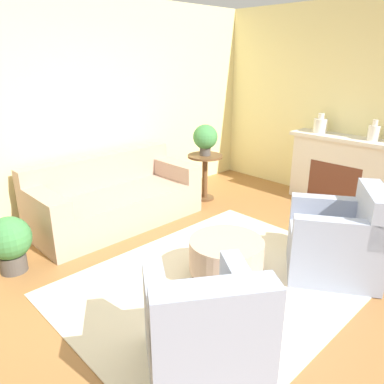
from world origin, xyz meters
TOP-DOWN VIEW (x-y plane):
  - ground_plane at (0.00, 0.00)m, footprint 16.00×16.00m
  - wall_back at (0.00, 2.50)m, footprint 8.87×0.12m
  - wall_right at (3.04, 0.00)m, footprint 0.12×9.96m
  - rug at (0.00, 0.00)m, footprint 2.88×2.22m
  - couch at (0.08, 1.91)m, footprint 2.14×0.94m
  - armchair_left at (-0.94, -0.69)m, footprint 1.05×1.08m
  - armchair_right at (0.94, -0.69)m, footprint 1.05×1.08m
  - ottoman_table at (0.07, -0.00)m, footprint 0.71×0.71m
  - side_table at (1.52, 1.69)m, footprint 0.52×0.52m
  - fireplace at (2.80, 0.20)m, footprint 0.44×1.48m
  - vase_mantel_near at (2.78, 0.58)m, footprint 0.19×0.19m
  - vase_mantel_far at (2.78, -0.18)m, footprint 0.15×0.15m
  - potted_plant_on_side_table at (1.52, 1.69)m, footprint 0.36×0.36m
  - potted_plant_floor at (-1.35, 1.60)m, footprint 0.43×0.43m

SIDE VIEW (x-z plane):
  - ground_plane at x=0.00m, z-range 0.00..0.00m
  - rug at x=0.00m, z-range 0.00..0.01m
  - ottoman_table at x=0.07m, z-range 0.07..0.49m
  - couch at x=0.08m, z-range -0.12..0.73m
  - potted_plant_floor at x=-1.35m, z-range 0.04..0.62m
  - armchair_left at x=-0.94m, z-range -0.09..0.81m
  - armchair_right at x=0.94m, z-range -0.09..0.81m
  - side_table at x=1.52m, z-range 0.12..0.81m
  - fireplace at x=2.80m, z-range 0.03..1.03m
  - potted_plant_on_side_table at x=1.52m, z-range 0.72..1.17m
  - vase_mantel_far at x=2.78m, z-range 0.98..1.25m
  - vase_mantel_near at x=2.78m, z-range 0.98..1.26m
  - wall_back at x=0.00m, z-range 0.00..2.80m
  - wall_right at x=3.04m, z-range 0.00..2.80m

